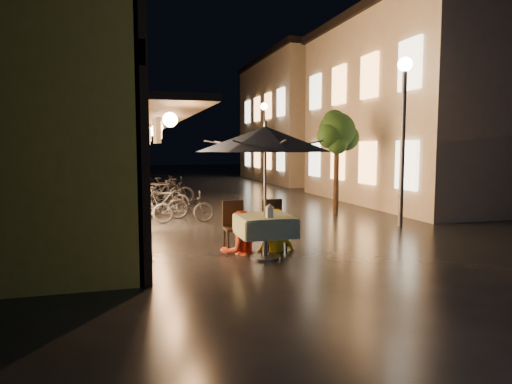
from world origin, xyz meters
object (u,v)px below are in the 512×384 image
object	(u,v)px
cafe_table	(265,226)
person_yellow	(274,210)
table_lantern	(270,210)
person_orange	(239,212)
patio_umbrella	(265,139)
bicycle_0	(184,207)
streetlamp_near	(404,111)

from	to	relation	value
cafe_table	person_yellow	distance (m)	0.68
table_lantern	person_yellow	world-z (taller)	person_yellow
person_orange	patio_umbrella	bearing A→B (deg)	111.05
patio_umbrella	person_yellow	bearing A→B (deg)	56.71
table_lantern	person_yellow	bearing A→B (deg)	66.12
cafe_table	patio_umbrella	world-z (taller)	patio_umbrella
bicycle_0	patio_umbrella	bearing A→B (deg)	-161.35
cafe_table	patio_umbrella	distance (m)	1.56
streetlamp_near	table_lantern	distance (m)	5.41
person_yellow	table_lantern	bearing A→B (deg)	57.97
streetlamp_near	cafe_table	size ratio (longest dim) A/B	4.27
patio_umbrella	person_orange	size ratio (longest dim) A/B	1.57
cafe_table	person_orange	distance (m)	0.66
patio_umbrella	person_yellow	size ratio (longest dim) A/B	1.58
table_lantern	person_orange	xyz separation A→B (m)	(-0.35, 0.78, -0.12)
streetlamp_near	person_orange	world-z (taller)	streetlamp_near
patio_umbrella	table_lantern	world-z (taller)	patio_umbrella
cafe_table	person_orange	size ratio (longest dim) A/B	0.62
streetlamp_near	person_orange	xyz separation A→B (m)	(-4.67, -1.78, -2.12)
streetlamp_near	table_lantern	world-z (taller)	streetlamp_near
streetlamp_near	person_yellow	xyz separation A→B (m)	(-3.97, -1.76, -2.13)
streetlamp_near	cafe_table	bearing A→B (deg)	-151.95
patio_umbrella	table_lantern	xyz separation A→B (m)	(-0.00, -0.26, -1.23)
cafe_table	bicycle_0	distance (m)	4.40
person_yellow	patio_umbrella	bearing A→B (deg)	48.56
patio_umbrella	person_orange	distance (m)	1.49
cafe_table	patio_umbrella	xyz separation A→B (m)	(0.00, 0.00, 1.56)
person_orange	person_yellow	xyz separation A→B (m)	(0.71, 0.02, -0.00)
patio_umbrella	person_yellow	distance (m)	1.51
patio_umbrella	person_orange	world-z (taller)	patio_umbrella
person_yellow	bicycle_0	distance (m)	3.99
streetlamp_near	person_yellow	world-z (taller)	streetlamp_near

